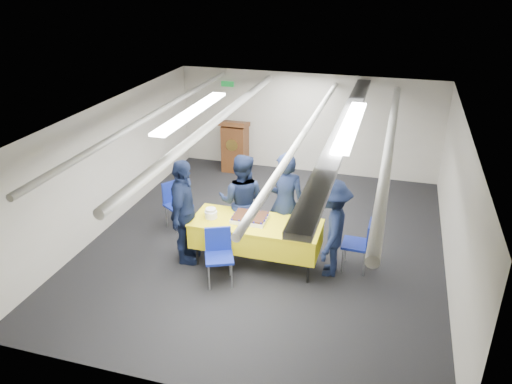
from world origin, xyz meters
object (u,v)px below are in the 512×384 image
at_px(podium, 235,146).
at_px(sailor_a, 285,204).
at_px(sheet_cake, 250,218).
at_px(sailor_b, 242,201).
at_px(chair_left, 175,200).
at_px(sailor_c, 184,212).
at_px(chair_right, 362,241).
at_px(serving_table, 256,234).
at_px(chair_near, 219,250).
at_px(sailor_d, 331,228).

xyz_separation_m(podium, sailor_a, (1.95, -3.23, 0.28)).
relative_size(sheet_cake, sailor_a, 0.31).
bearing_deg(sailor_b, chair_left, -17.11).
bearing_deg(sailor_c, chair_right, -90.54).
relative_size(serving_table, sailor_b, 1.23).
xyz_separation_m(sailor_a, sailor_b, (-0.75, -0.01, -0.06)).
bearing_deg(serving_table, sailor_b, 127.81).
bearing_deg(sailor_a, sheet_cake, 42.68).
xyz_separation_m(serving_table, chair_near, (-0.42, -0.59, -0.03)).
height_order(chair_near, sailor_d, sailor_d).
height_order(serving_table, sailor_b, sailor_b).
height_order(sheet_cake, sailor_c, sailor_c).
bearing_deg(sailor_d, podium, -143.67).
height_order(chair_near, chair_right, same).
xyz_separation_m(serving_table, podium, (-1.61, 3.76, 0.05)).
relative_size(chair_near, sailor_b, 0.52).
relative_size(sheet_cake, chair_right, 0.64).
distance_m(chair_left, sailor_b, 1.46).
height_order(serving_table, chair_left, chair_left).
height_order(serving_table, podium, podium).
bearing_deg(serving_table, podium, 113.16).
bearing_deg(chair_right, podium, 133.31).
height_order(sheet_cake, sailor_a, sailor_a).
relative_size(serving_table, sailor_c, 1.17).
height_order(podium, sailor_a, sailor_a).
bearing_deg(sailor_c, sheet_cake, -87.38).
distance_m(podium, sailor_a, 3.78).
height_order(chair_right, sailor_b, sailor_b).
bearing_deg(chair_near, sheet_cake, 63.86).
relative_size(sheet_cake, chair_left, 0.64).
bearing_deg(sheet_cake, podium, 111.92).
relative_size(sailor_a, sailor_b, 1.07).
distance_m(chair_near, sailor_a, 1.41).
distance_m(podium, sailor_c, 4.01).
relative_size(sailor_b, sailor_c, 0.95).
bearing_deg(sailor_a, sailor_b, -4.02).
distance_m(chair_near, chair_right, 2.25).
xyz_separation_m(sheet_cake, sailor_b, (-0.29, 0.48, 0.02)).
relative_size(chair_right, sailor_a, 0.49).
height_order(chair_left, sailor_d, sailor_d).
height_order(chair_right, sailor_c, sailor_c).
relative_size(podium, sailor_a, 0.70).
distance_m(sheet_cake, chair_near, 0.76).
xyz_separation_m(sailor_b, sailor_d, (1.58, -0.44, -0.04)).
relative_size(serving_table, sheet_cake, 3.73).
height_order(sailor_a, sailor_c, sailor_a).
distance_m(chair_right, sailor_c, 2.86).
xyz_separation_m(sheet_cake, sailor_c, (-1.03, -0.25, 0.07)).
bearing_deg(sailor_c, sailor_d, -93.82).
relative_size(podium, chair_near, 1.44).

